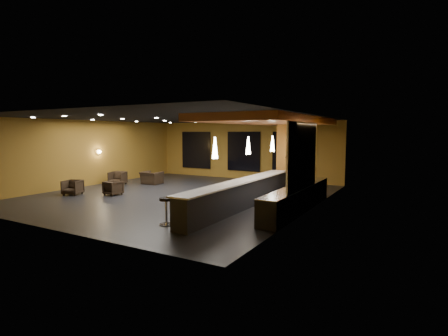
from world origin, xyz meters
The scene contains 34 objects.
floor centered at (0.00, 0.00, -0.05)m, with size 12.00×13.00×0.10m, color black.
ceiling centered at (0.00, 0.00, 3.55)m, with size 12.00×13.00×0.10m, color black.
wall_back centered at (0.00, 6.55, 1.75)m, with size 12.00×0.10×3.50m, color olive.
wall_front centered at (0.00, -6.55, 1.75)m, with size 12.00×0.10×3.50m, color olive.
wall_left centered at (-6.05, 0.00, 1.75)m, with size 0.10×13.00×3.50m, color olive.
wall_right centered at (6.05, 0.00, 1.75)m, with size 0.10×13.00×3.50m, color olive.
wood_soffit centered at (4.00, 1.00, 3.36)m, with size 3.60×8.00×0.28m, color #A75E31.
window_left centered at (-3.50, 6.44, 1.70)m, with size 2.20×0.06×2.40m, color black.
window_center centered at (0.00, 6.44, 1.70)m, with size 2.20×0.06×2.40m, color black.
window_right centered at (3.00, 6.44, 1.70)m, with size 2.20×0.06×2.40m, color black.
tile_backsplash centered at (5.96, -1.00, 2.00)m, with size 0.06×3.20×2.40m, color white.
bar_counter centered at (3.65, -1.00, 0.50)m, with size 0.60×8.00×1.00m, color black.
bar_top centered at (3.65, -1.00, 1.02)m, with size 0.78×8.10×0.05m, color white.
prep_counter centered at (5.65, -0.50, 0.43)m, with size 0.70×6.00×0.86m, color black.
prep_top centered at (5.65, -0.50, 0.89)m, with size 0.72×6.00×0.03m, color silver.
wall_shelf_lower centered at (5.82, -1.20, 1.60)m, with size 0.30×1.50×0.03m, color silver.
wall_shelf_upper centered at (5.82, -1.20, 2.05)m, with size 0.30×1.50×0.03m, color silver.
column centered at (3.65, 3.60, 1.75)m, with size 0.60×0.60×3.50m, color #9A6122.
wall_sconce centered at (-5.88, 0.50, 1.80)m, with size 0.22×0.22×0.22m, color #FFE5B2.
pendant_0 centered at (3.65, -3.00, 2.35)m, with size 0.20×0.20×0.70m, color white.
pendant_1 centered at (3.65, -0.50, 2.35)m, with size 0.20×0.20×0.70m, color white.
pendant_2 centered at (3.65, 2.00, 2.35)m, with size 0.20×0.20×0.70m, color white.
staff_a centered at (4.61, 1.93, 0.83)m, with size 0.60×0.39×1.65m, color black.
staff_b centered at (4.87, 2.26, 0.92)m, with size 0.89×0.69×1.83m, color black.
staff_c centered at (5.25, 1.75, 0.91)m, with size 0.89×0.58×1.83m, color black.
armchair_a centered at (-4.36, -2.39, 0.34)m, with size 0.73×0.75×0.68m, color black.
armchair_b centered at (-2.71, -1.48, 0.32)m, with size 0.69×0.71×0.64m, color black.
armchair_c centered at (-4.84, 0.81, 0.37)m, with size 0.79×0.81×0.74m, color black.
armchair_d centered at (-3.49, 2.01, 0.34)m, with size 1.05×0.92×0.68m, color black.
bar_stool_0 centered at (2.75, -4.42, 0.55)m, with size 0.43×0.43×0.86m.
bar_stool_1 centered at (3.00, -2.58, 0.54)m, with size 0.43×0.43×0.84m.
bar_stool_2 centered at (2.92, -1.00, 0.51)m, with size 0.40×0.40×0.79m.
bar_stool_3 centered at (2.85, 0.62, 0.50)m, with size 0.40×0.40×0.78m.
bar_stool_4 centered at (2.89, 2.46, 0.50)m, with size 0.39×0.39×0.78m.
Camera 1 is at (9.51, -12.72, 2.84)m, focal length 28.00 mm.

